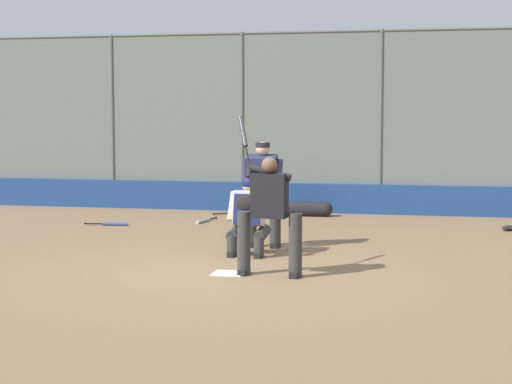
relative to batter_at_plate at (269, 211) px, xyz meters
The scene contains 13 objects.
ground_plane 1.06m from the batter_at_plate, ahead, with size 160.00×160.00×0.00m, color #846647.
home_plate_marker 1.05m from the batter_at_plate, ahead, with size 0.43×0.43×0.01m, color white.
backstop_fence 7.73m from the batter_at_plate, 85.66° to the right, with size 15.67×0.08×4.03m.
padding_wall 7.56m from the batter_at_plate, 85.60° to the right, with size 15.28×0.18×0.65m, color navy.
bleachers_beyond 11.01m from the batter_at_plate, 72.04° to the right, with size 10.92×3.05×1.80m.
batter_at_plate is the anchor object (origin of this frame).
catcher_behind_plate 1.73m from the batter_at_plate, 67.81° to the right, with size 0.66×0.77×1.25m.
umpire_home 2.45m from the batter_at_plate, 76.25° to the right, with size 0.71×0.43×1.75m.
spare_bat_near_backstop 6.07m from the batter_at_plate, 47.71° to the right, with size 0.90×0.12×0.07m.
spare_bat_by_padding 5.92m from the batter_at_plate, 65.78° to the right, with size 0.22×0.88×0.07m.
spare_bat_first_base_side 7.15m from the batter_at_plate, 73.16° to the right, with size 0.78×0.52×0.07m.
fielding_glove_on_dirt 6.47m from the batter_at_plate, 123.83° to the right, with size 0.29×0.22×0.10m.
equipment_bag_dugout_side 6.88m from the batter_at_plate, 84.41° to the right, with size 1.41×0.32×0.32m.
Camera 1 is at (-2.83, 11.34, 2.23)m, focal length 60.00 mm.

